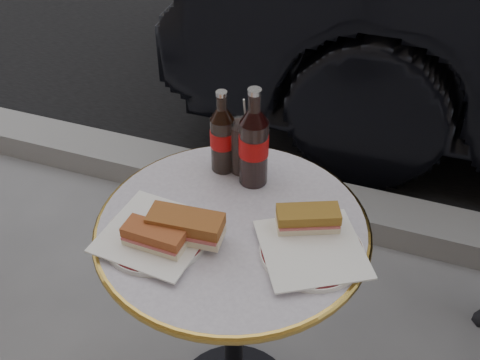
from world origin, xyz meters
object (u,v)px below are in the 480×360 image
(plate_left, at_px, (156,236))
(cola_glass, at_px, (243,146))
(bistro_table, at_px, (234,326))
(plate_right, at_px, (312,251))
(cola_bottle_right, at_px, (254,137))
(cola_bottle_left, at_px, (222,131))

(plate_left, height_order, cola_glass, cola_glass)
(cola_glass, bearing_deg, bistro_table, -76.82)
(plate_right, height_order, cola_bottle_right, cola_bottle_right)
(cola_bottle_right, bearing_deg, cola_glass, 138.82)
(plate_left, relative_size, cola_bottle_left, 1.03)
(plate_left, relative_size, cola_bottle_right, 0.89)
(bistro_table, xyz_separation_m, plate_left, (-0.14, -0.10, 0.37))
(bistro_table, relative_size, cola_bottle_left, 3.33)
(cola_bottle_left, height_order, cola_bottle_right, cola_bottle_right)
(cola_glass, bearing_deg, cola_bottle_left, -165.05)
(plate_left, bearing_deg, bistro_table, 35.65)
(plate_right, relative_size, cola_bottle_right, 0.86)
(plate_left, height_order, plate_right, same)
(plate_right, distance_m, cola_bottle_left, 0.37)
(plate_left, distance_m, cola_glass, 0.32)
(plate_left, height_order, cola_bottle_right, cola_bottle_right)
(plate_right, bearing_deg, cola_bottle_left, 143.17)
(cola_bottle_left, bearing_deg, cola_bottle_right, -14.40)
(plate_right, distance_m, cola_bottle_right, 0.30)
(cola_bottle_left, height_order, cola_glass, cola_bottle_left)
(bistro_table, height_order, plate_left, plate_left)
(plate_right, relative_size, cola_glass, 1.61)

